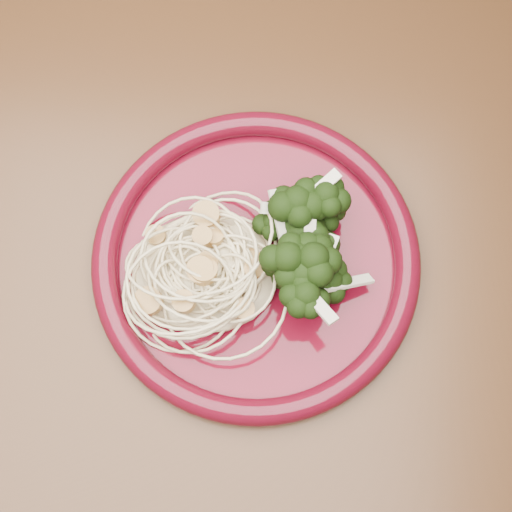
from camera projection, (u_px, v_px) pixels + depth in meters
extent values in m
plane|color=#51311B|center=(276.00, 427.00, 1.34)|extent=(3.50, 3.50, 0.00)
cube|color=#472814|center=(297.00, 354.00, 0.64)|extent=(1.20, 0.80, 0.04)
cylinder|color=#510715|center=(256.00, 262.00, 0.65)|extent=(0.37, 0.37, 0.01)
torus|color=#510614|center=(256.00, 259.00, 0.64)|extent=(0.38, 0.38, 0.02)
ellipsoid|color=beige|center=(206.00, 269.00, 0.63)|extent=(0.16, 0.15, 0.03)
ellipsoid|color=black|center=(318.00, 235.00, 0.62)|extent=(0.14, 0.17, 0.05)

